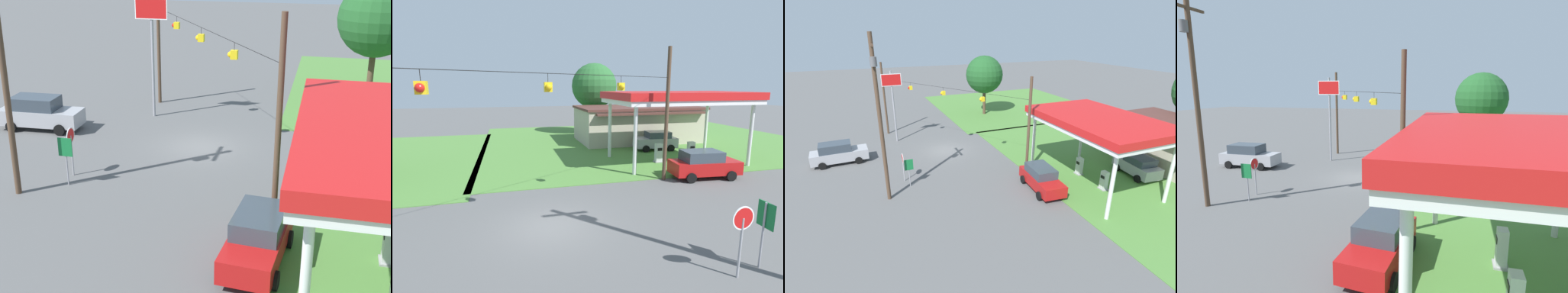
# 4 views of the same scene
# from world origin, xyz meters

# --- Properties ---
(ground_plane) EXTENTS (160.00, 160.00, 0.00)m
(ground_plane) POSITION_xyz_m (0.00, 0.00, 0.00)
(ground_plane) COLOR #565656
(fuel_pump_near) EXTENTS (0.71, 0.56, 1.59)m
(fuel_pump_near) POSITION_xyz_m (10.07, 9.30, 0.76)
(fuel_pump_near) COLOR gray
(fuel_pump_near) RESTS_ON ground
(car_at_pumps_front) EXTENTS (4.74, 2.40, 1.90)m
(car_at_pumps_front) POSITION_xyz_m (11.05, 4.72, 0.98)
(car_at_pumps_front) COLOR #AD1414
(car_at_pumps_front) RESTS_ON ground
(car_on_crossroad) EXTENTS (2.27, 5.17, 2.07)m
(car_on_crossroad) POSITION_xyz_m (-0.74, -10.42, 1.04)
(car_on_crossroad) COLOR #9E9EA3
(car_on_crossroad) RESTS_ON ground
(stop_sign_roadside) EXTENTS (0.80, 0.08, 2.50)m
(stop_sign_roadside) POSITION_xyz_m (5.43, -5.25, 1.81)
(stop_sign_roadside) COLOR #99999E
(stop_sign_roadside) RESTS_ON ground
(stop_sign_overhead) EXTENTS (0.22, 2.12, 7.97)m
(stop_sign_overhead) POSITION_xyz_m (-4.93, -4.38, 5.68)
(stop_sign_overhead) COLOR gray
(stop_sign_overhead) RESTS_ON ground
(route_sign) EXTENTS (0.10, 0.70, 2.40)m
(route_sign) POSITION_xyz_m (6.60, -4.96, 1.71)
(route_sign) COLOR gray
(route_sign) RESTS_ON ground
(utility_pole_main) EXTENTS (2.20, 0.44, 11.99)m
(utility_pole_main) POSITION_xyz_m (7.99, -6.81, 6.64)
(utility_pole_main) COLOR #4C3828
(utility_pole_main) RESTS_ON ground
(signal_span_gantry) EXTENTS (16.73, 10.24, 8.62)m
(signal_span_gantry) POSITION_xyz_m (0.00, -0.01, 4.63)
(signal_span_gantry) COLOR #4C3828
(signal_span_gantry) RESTS_ON ground
(tree_west_verge) EXTENTS (5.40, 5.40, 8.62)m
(tree_west_verge) POSITION_xyz_m (-12.31, 9.69, 5.91)
(tree_west_verge) COLOR #4C3828
(tree_west_verge) RESTS_ON ground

